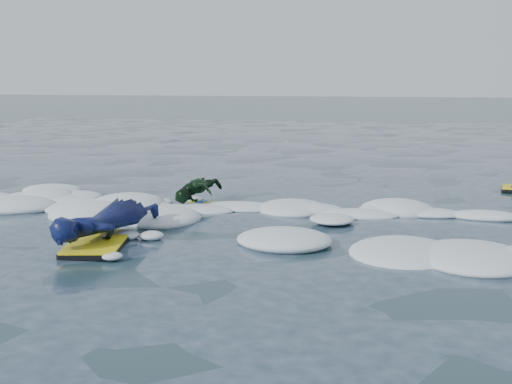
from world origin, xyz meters
TOP-DOWN VIEW (x-y plane):
  - ground at (0.00, 0.00)m, footprint 120.00×120.00m
  - foam_band at (0.00, 1.03)m, footprint 12.00×3.10m
  - prone_woman_unit at (-1.22, -0.58)m, footprint 0.96×1.81m
  - prone_child_unit at (-0.79, 1.76)m, footprint 0.71×1.15m

SIDE VIEW (x-z plane):
  - ground at x=0.00m, z-range 0.00..0.00m
  - foam_band at x=0.00m, z-range -0.15..0.15m
  - prone_child_unit at x=-0.79m, z-range 0.00..0.41m
  - prone_woman_unit at x=-1.22m, z-range 0.01..0.46m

